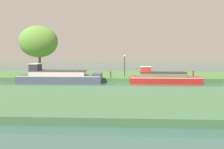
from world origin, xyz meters
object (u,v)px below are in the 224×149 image
at_px(slate_barge, 59,77).
at_px(mooring_post_far, 193,75).
at_px(red_narrowboat, 163,78).
at_px(willow_tree_left, 38,42).
at_px(lamp_post, 125,63).
at_px(mooring_post_near, 111,75).

distance_m(slate_barge, mooring_post_far, 14.66).
distance_m(red_narrowboat, mooring_post_far, 3.68).
xyz_separation_m(willow_tree_left, lamp_post, (11.56, -3.45, -2.64)).
xyz_separation_m(red_narrowboat, willow_tree_left, (-15.68, 6.22, 4.13)).
distance_m(willow_tree_left, mooring_post_near, 11.83).
bearing_deg(mooring_post_far, slate_barge, -175.01).
distance_m(red_narrowboat, lamp_post, 5.18).
xyz_separation_m(slate_barge, willow_tree_left, (-4.52, 6.22, 4.06)).
distance_m(willow_tree_left, mooring_post_far, 20.12).
height_order(slate_barge, mooring_post_near, slate_barge).
height_order(red_narrowboat, lamp_post, lamp_post).
bearing_deg(slate_barge, mooring_post_near, 13.08).
bearing_deg(lamp_post, mooring_post_near, -136.17).
bearing_deg(red_narrowboat, slate_barge, -180.00).
bearing_deg(red_narrowboat, lamp_post, 146.10).
distance_m(slate_barge, mooring_post_near, 5.64).
bearing_deg(mooring_post_far, willow_tree_left, 165.50).
relative_size(slate_barge, mooring_post_near, 12.55).
xyz_separation_m(lamp_post, mooring_post_near, (-1.55, -1.49, -1.29)).
bearing_deg(slate_barge, willow_tree_left, 125.99).
relative_size(mooring_post_near, mooring_post_far, 0.84).
distance_m(lamp_post, mooring_post_near, 2.51).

